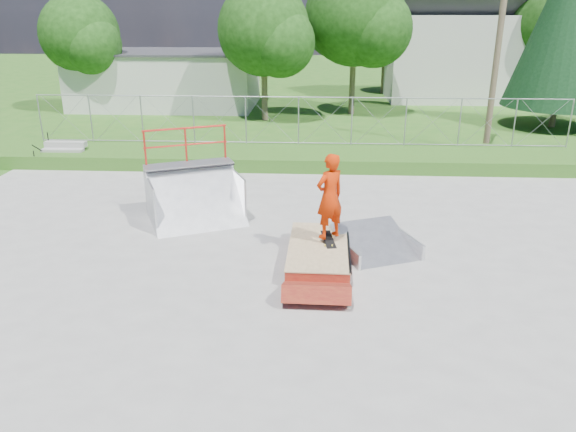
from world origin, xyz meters
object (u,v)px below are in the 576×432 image
(flat_bank_ramp, at_px, (375,243))
(skater, at_px, (330,200))
(quarter_pipe, at_px, (195,179))
(grind_box, at_px, (319,254))

(flat_bank_ramp, xyz_separation_m, skater, (-1.10, -0.36, 1.17))
(quarter_pipe, bearing_deg, flat_bank_ramp, -45.42)
(grind_box, bearing_deg, skater, 46.90)
(skater, bearing_deg, quarter_pipe, -69.27)
(grind_box, relative_size, flat_bank_ramp, 1.60)
(flat_bank_ramp, bearing_deg, skater, 176.27)
(grind_box, height_order, flat_bank_ramp, flat_bank_ramp)
(skater, bearing_deg, flat_bank_ramp, 160.83)
(grind_box, distance_m, flat_bank_ramp, 1.44)
(grind_box, distance_m, quarter_pipe, 4.17)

